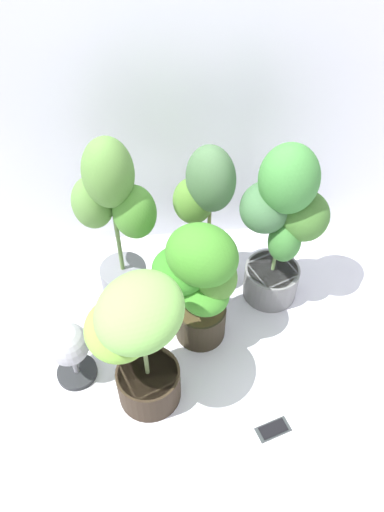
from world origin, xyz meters
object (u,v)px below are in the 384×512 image
object	(u,v)px
potted_plant_back_left	(116,220)
potted_plant_center	(200,279)
potted_plant_front_left	(138,339)
cell_phone	(273,429)
potted_plant_back_center	(206,214)
potted_plant_back_right	(282,222)
floor_fan	(69,348)

from	to	relation	value
potted_plant_back_left	potted_plant_center	world-z (taller)	potted_plant_back_left
potted_plant_center	potted_plant_front_left	bearing A→B (deg)	-132.38
potted_plant_back_left	cell_phone	world-z (taller)	potted_plant_back_left
potted_plant_center	potted_plant_back_left	bearing A→B (deg)	143.05
potted_plant_back_left	potted_plant_back_center	bearing A→B (deg)	10.58
potted_plant_back_right	potted_plant_center	size ratio (longest dim) A/B	1.33
potted_plant_back_right	potted_plant_back_center	world-z (taller)	potted_plant_back_right
potted_plant_front_left	floor_fan	xyz separation A→B (m)	(-0.30, 0.13, -0.21)
potted_plant_back_left	potted_plant_back_right	bearing A→B (deg)	-3.69
potted_plant_back_right	potted_plant_back_left	size ratio (longest dim) A/B	0.94
potted_plant_back_left	cell_phone	size ratio (longest dim) A/B	5.99
potted_plant_front_left	potted_plant_center	xyz separation A→B (m)	(0.27, 0.29, -0.03)
potted_plant_back_left	floor_fan	bearing A→B (deg)	-118.02
potted_plant_back_right	floor_fan	distance (m)	1.07
potted_plant_back_right	potted_plant_back_center	xyz separation A→B (m)	(-0.33, 0.12, -0.04)
potted_plant_back_right	cell_phone	bearing A→B (deg)	-100.26
potted_plant_center	floor_fan	size ratio (longest dim) A/B	2.03
potted_plant_front_left	cell_phone	bearing A→B (deg)	-22.41
cell_phone	floor_fan	bearing A→B (deg)	-130.01
potted_plant_back_left	floor_fan	distance (m)	0.58
potted_plant_back_left	potted_plant_center	xyz separation A→B (m)	(0.34, -0.26, -0.14)
potted_plant_front_left	floor_fan	size ratio (longest dim) A/B	2.14
potted_plant_back_right	potted_plant_back_left	world-z (taller)	potted_plant_back_left
potted_plant_back_right	potted_plant_back_center	size ratio (longest dim) A/B	1.07
potted_plant_back_center	potted_plant_back_right	bearing A→B (deg)	-20.63
potted_plant_back_right	potted_plant_center	xyz separation A→B (m)	(-0.39, -0.21, -0.10)
potted_plant_back_right	cell_phone	distance (m)	0.89
potted_plant_back_center	floor_fan	xyz separation A→B (m)	(-0.63, -0.50, -0.26)
potted_plant_center	floor_fan	bearing A→B (deg)	-163.64
potted_plant_back_right	potted_plant_back_left	distance (m)	0.73
cell_phone	floor_fan	world-z (taller)	floor_fan
cell_phone	potted_plant_back_left	bearing A→B (deg)	-159.49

